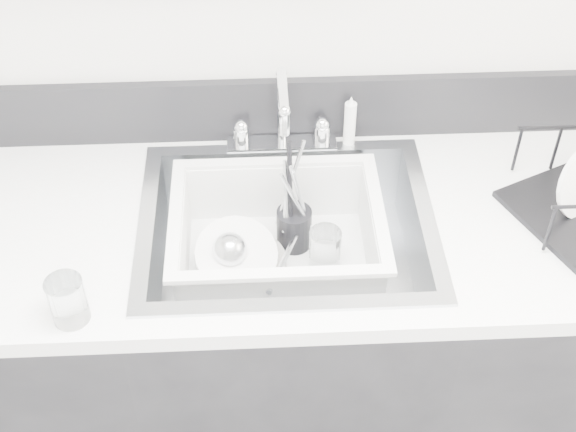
{
  "coord_description": "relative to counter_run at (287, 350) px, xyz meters",
  "views": [
    {
      "loc": [
        -0.06,
        -0.06,
        2.12
      ],
      "look_at": [
        0.0,
        1.14,
        0.98
      ],
      "focal_mm": 50.0,
      "sensor_mm": 36.0,
      "label": 1
    }
  ],
  "objects": [
    {
      "name": "room_shell",
      "position": [
        0.0,
        -0.8,
        1.22
      ],
      "size": [
        3.5,
        3.0,
        2.6
      ],
      "color": "silver",
      "rests_on": "ground"
    },
    {
      "name": "counter_run",
      "position": [
        0.0,
        0.0,
        0.0
      ],
      "size": [
        3.2,
        0.62,
        0.92
      ],
      "color": "black",
      "rests_on": "ground"
    },
    {
      "name": "backsplash",
      "position": [
        0.0,
        0.3,
        0.54
      ],
      "size": [
        3.2,
        0.02,
        0.16
      ],
      "primitive_type": "cube",
      "color": "black",
      "rests_on": "counter_run"
    },
    {
      "name": "sink",
      "position": [
        0.0,
        0.0,
        0.37
      ],
      "size": [
        0.64,
        0.52,
        0.2
      ],
      "primitive_type": null,
      "color": "silver",
      "rests_on": "counter_run"
    },
    {
      "name": "faucet",
      "position": [
        0.0,
        0.25,
        0.52
      ],
      "size": [
        0.26,
        0.18,
        0.23
      ],
      "color": "silver",
      "rests_on": "counter_run"
    },
    {
      "name": "side_sprayer",
      "position": [
        0.16,
        0.25,
        0.53
      ],
      "size": [
        0.03,
        0.03,
        0.14
      ],
      "primitive_type": "cylinder",
      "color": "white",
      "rests_on": "counter_run"
    },
    {
      "name": "wash_tub",
      "position": [
        -0.02,
        0.01,
        0.38
      ],
      "size": [
        0.48,
        0.4,
        0.18
      ],
      "primitive_type": null,
      "rotation": [
        0.0,
        0.0,
        -0.02
      ],
      "color": "white",
      "rests_on": "sink"
    },
    {
      "name": "plate_stack",
      "position": [
        -0.11,
        0.01,
        0.33
      ],
      "size": [
        0.23,
        0.22,
        0.09
      ],
      "rotation": [
        0.0,
        0.0,
        0.02
      ],
      "color": "white",
      "rests_on": "wash_tub"
    },
    {
      "name": "utensil_cup",
      "position": [
        0.02,
        0.08,
        0.37
      ],
      "size": [
        0.08,
        0.08,
        0.27
      ],
      "rotation": [
        0.0,
        0.0,
        -0.4
      ],
      "color": "black",
      "rests_on": "wash_tub"
    },
    {
      "name": "ladle",
      "position": [
        -0.06,
        -0.02,
        0.35
      ],
      "size": [
        0.32,
        0.2,
        0.09
      ],
      "primitive_type": null,
      "rotation": [
        0.0,
        0.0,
        -0.31
      ],
      "color": "silver",
      "rests_on": "wash_tub"
    },
    {
      "name": "tumbler_in_tub",
      "position": [
        0.09,
        0.01,
        0.36
      ],
      "size": [
        0.08,
        0.08,
        0.1
      ],
      "primitive_type": "cylinder",
      "rotation": [
        0.0,
        0.0,
        0.14
      ],
      "color": "white",
      "rests_on": "wash_tub"
    },
    {
      "name": "tumbler_counter",
      "position": [
        -0.42,
        -0.25,
        0.51
      ],
      "size": [
        0.09,
        0.09,
        0.1
      ],
      "primitive_type": "cylinder",
      "rotation": [
        0.0,
        0.0,
        -0.35
      ],
      "color": "white",
      "rests_on": "counter_run"
    },
    {
      "name": "bowl_small",
      "position": [
        0.07,
        -0.08,
        0.32
      ],
      "size": [
        0.1,
        0.1,
        0.03
      ],
      "primitive_type": "imported",
      "rotation": [
        0.0,
        0.0,
        -0.04
      ],
      "color": "white",
      "rests_on": "wash_tub"
    }
  ]
}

